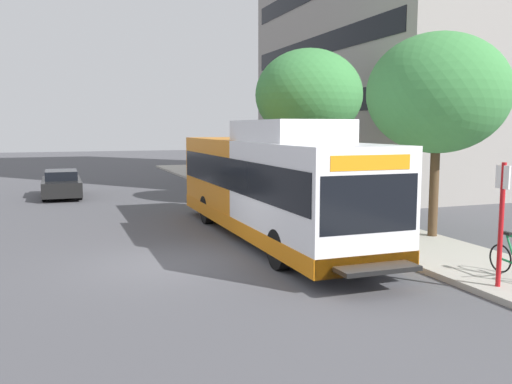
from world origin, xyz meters
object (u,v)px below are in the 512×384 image
bus_stop_sign_pole (501,215)px  street_tree_near_stop (438,94)px  transit_bus (270,184)px  street_tree_mid_block (309,95)px  parked_car_far_lane (62,184)px

bus_stop_sign_pole → street_tree_near_stop: 6.05m
bus_stop_sign_pole → street_tree_near_stop: (2.17, 4.91, 2.80)m
transit_bus → street_tree_mid_block: 8.04m
transit_bus → street_tree_mid_block: (4.21, 6.10, 3.13)m
transit_bus → street_tree_near_stop: 5.70m
transit_bus → street_tree_near_stop: street_tree_near_stop is taller
parked_car_far_lane → transit_bus: bearing=-65.2°
bus_stop_sign_pole → street_tree_mid_block: (1.76, 12.92, 3.18)m
street_tree_near_stop → parked_car_far_lane: bearing=125.5°
bus_stop_sign_pole → parked_car_far_lane: (-8.42, 19.76, -0.99)m
bus_stop_sign_pole → street_tree_mid_block: bearing=82.2°
street_tree_near_stop → parked_car_far_lane: 18.63m
street_tree_near_stop → bus_stop_sign_pole: bearing=-113.9°
transit_bus → bus_stop_sign_pole: (2.44, -6.82, -0.05)m
transit_bus → bus_stop_sign_pole: 7.25m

